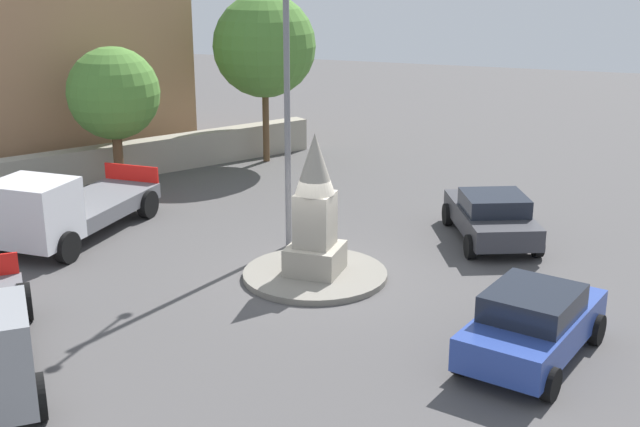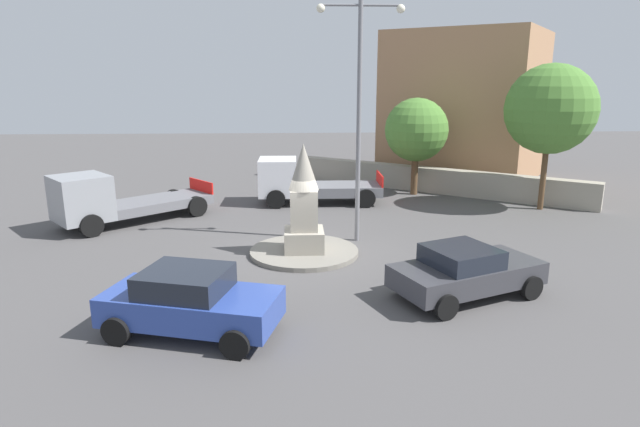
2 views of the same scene
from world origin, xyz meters
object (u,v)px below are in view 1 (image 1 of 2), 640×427
Objects in this scene: tree_mid_cluster at (114,94)px; corner_building at (61,49)px; truck_white_passing at (62,210)px; car_blue_approaching at (533,323)px; streetlamp at (287,62)px; car_dark_grey_waiting at (491,216)px; tree_near_wall at (264,46)px; monument at (315,211)px.

corner_building is at bearing 50.87° from tree_mid_cluster.
car_blue_approaching is at bearing -102.26° from truck_white_passing.
streetlamp is 9.29m from car_blue_approaching.
truck_white_passing is at bearing 110.17° from car_dark_grey_waiting.
tree_near_wall reaches higher than tree_mid_cluster.
tree_mid_cluster is (-4.90, 3.38, -1.17)m from tree_near_wall.
streetlamp reaches higher than corner_building.
streetlamp is 7.38m from truck_white_passing.
tree_mid_cluster reaches higher than monument.
truck_white_passing is at bearing -162.93° from tree_mid_cluster.
monument is 16.80m from corner_building.
truck_white_passing is at bearing 77.74° from car_blue_approaching.
car_dark_grey_waiting is at bearing -41.58° from monument.
tree_mid_cluster is at bearing 17.07° from truck_white_passing.
truck_white_passing is 6.20m from tree_mid_cluster.
car_dark_grey_waiting is at bearing -96.62° from tree_mid_cluster.
truck_white_passing is (2.78, 12.80, 0.20)m from car_blue_approaching.
corner_building is 8.11m from tree_near_wall.
corner_building reaches higher than car_blue_approaching.
corner_building is at bearing 57.71° from car_blue_approaching.
streetlamp reaches higher than tree_mid_cluster.
streetlamp is 9.65m from tree_near_wall.
streetlamp is at bearing -121.55° from corner_building.
car_blue_approaching is 13.10m from truck_white_passing.
truck_white_passing is (0.12, 7.35, -0.76)m from monument.
car_blue_approaching is 0.52× the size of corner_building.
corner_building is 1.30× the size of tree_near_wall.
car_dark_grey_waiting is 0.70× the size of tree_near_wall.
streetlamp is 7.07m from car_dark_grey_waiting.
streetlamp is (1.91, 1.43, 3.28)m from monument.
truck_white_passing is at bearing 170.87° from tree_near_wall.
car_blue_approaching is at bearing -122.29° from corner_building.
tree_near_wall is 6.07m from tree_mid_cluster.
tree_near_wall is at bearing -34.58° from tree_mid_cluster.
streetlamp is 1.93× the size of car_dark_grey_waiting.
car_dark_grey_waiting is (6.84, 1.75, -0.06)m from car_blue_approaching.
streetlamp reaches higher than car_dark_grey_waiting.
monument is at bearing -124.58° from corner_building.
car_blue_approaching is (-4.57, -6.89, -4.23)m from streetlamp.
tree_mid_cluster reaches higher than car_dark_grey_waiting.
tree_near_wall reaches higher than monument.
tree_mid_cluster is (8.32, 14.50, 2.41)m from car_blue_approaching.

